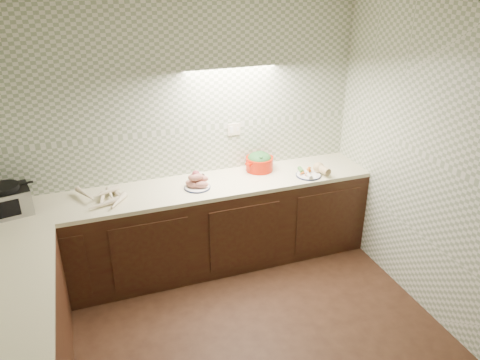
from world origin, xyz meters
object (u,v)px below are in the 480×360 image
object	(u,v)px
toaster_oven	(7,201)
veg_plate	(313,171)
parsnip_pile	(104,198)
sweet_potato_plate	(197,183)
dutch_oven	(259,162)
onion_bowl	(197,177)

from	to	relation	value
toaster_oven	veg_plate	xyz separation A→B (m)	(2.79, -0.16, -0.08)
parsnip_pile	veg_plate	distance (m)	2.02
sweet_potato_plate	veg_plate	size ratio (longest dim) A/B	0.86
dutch_oven	sweet_potato_plate	bearing A→B (deg)	172.10
sweet_potato_plate	dutch_oven	bearing A→B (deg)	14.61
parsnip_pile	onion_bowl	size ratio (longest dim) A/B	3.30
onion_bowl	dutch_oven	bearing A→B (deg)	2.52
sweet_potato_plate	veg_plate	distance (m)	1.17
toaster_oven	dutch_oven	distance (m)	2.34
parsnip_pile	toaster_oven	bearing A→B (deg)	175.54
toaster_oven	veg_plate	size ratio (longest dim) A/B	1.39
toaster_oven	veg_plate	bearing A→B (deg)	-14.49
parsnip_pile	veg_plate	bearing A→B (deg)	-2.75
sweet_potato_plate	toaster_oven	bearing A→B (deg)	177.98
dutch_oven	onion_bowl	bearing A→B (deg)	160.01
dutch_oven	veg_plate	distance (m)	0.54
parsnip_pile	onion_bowl	xyz separation A→B (m)	(0.89, 0.16, 0.00)
toaster_oven	parsnip_pile	bearing A→B (deg)	-15.72
toaster_oven	dutch_oven	bearing A→B (deg)	-8.17
onion_bowl	veg_plate	size ratio (longest dim) A/B	0.47
sweet_potato_plate	dutch_oven	xyz separation A→B (m)	(0.70, 0.18, 0.04)
onion_bowl	dutch_oven	distance (m)	0.67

